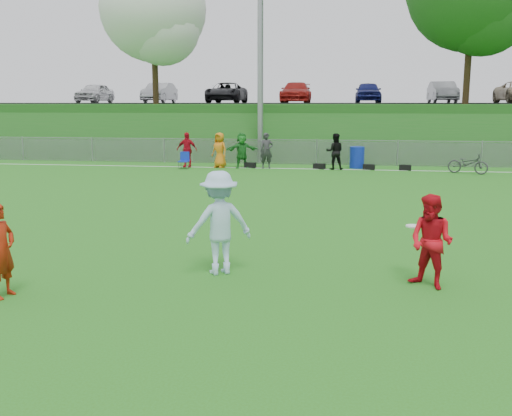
% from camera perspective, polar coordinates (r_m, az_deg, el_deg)
% --- Properties ---
extents(ground, '(120.00, 120.00, 0.00)m').
position_cam_1_polar(ground, '(9.62, 1.12, -8.33)').
color(ground, '#286A16').
rests_on(ground, ground).
extents(sideline_far, '(60.00, 0.10, 0.01)m').
position_cam_1_polar(sideline_far, '(27.24, 5.89, 3.90)').
color(sideline_far, white).
rests_on(sideline_far, ground).
extents(fence, '(58.00, 0.06, 1.30)m').
position_cam_1_polar(fence, '(29.16, 6.09, 5.60)').
color(fence, gray).
rests_on(fence, ground).
extents(light_pole, '(1.20, 0.40, 12.15)m').
position_cam_1_polar(light_pole, '(30.34, 0.44, 17.31)').
color(light_pole, gray).
rests_on(light_pole, ground).
extents(berm, '(120.00, 18.00, 3.00)m').
position_cam_1_polar(berm, '(40.09, 6.75, 8.12)').
color(berm, '#1C5B19').
rests_on(berm, ground).
extents(parking_lot, '(120.00, 12.00, 0.10)m').
position_cam_1_polar(parking_lot, '(42.05, 6.88, 10.34)').
color(parking_lot, black).
rests_on(parking_lot, berm).
extents(tree_white_flowering, '(6.30, 6.30, 8.78)m').
position_cam_1_polar(tree_white_flowering, '(36.07, -10.02, 18.65)').
color(tree_white_flowering, black).
rests_on(tree_white_flowering, berm).
extents(car_row, '(32.04, 5.18, 1.44)m').
position_cam_1_polar(car_row, '(41.11, 5.21, 11.44)').
color(car_row, silver).
rests_on(car_row, parking_lot).
extents(spectator_row, '(8.08, 1.05, 1.69)m').
position_cam_1_polar(spectator_row, '(27.46, -0.54, 5.77)').
color(spectator_row, '#B90C1C').
rests_on(spectator_row, ground).
extents(gear_bags, '(7.88, 0.46, 0.26)m').
position_cam_1_polar(gear_bags, '(27.30, 7.91, 4.13)').
color(gear_bags, black).
rests_on(gear_bags, ground).
extents(player_red_left, '(0.43, 0.60, 1.55)m').
position_cam_1_polar(player_red_left, '(10.02, -24.13, -3.90)').
color(player_red_left, '#A4200B').
rests_on(player_red_left, ground).
extents(player_red_center, '(0.99, 0.96, 1.60)m').
position_cam_1_polar(player_red_center, '(10.04, 17.13, -3.24)').
color(player_red_center, red).
rests_on(player_red_center, ground).
extents(player_blue, '(1.41, 1.21, 1.90)m').
position_cam_1_polar(player_blue, '(10.40, -3.70, -1.49)').
color(player_blue, '#AACDEC').
rests_on(player_blue, ground).
extents(frisbee, '(0.27, 0.27, 0.03)m').
position_cam_1_polar(frisbee, '(10.61, 15.46, -1.76)').
color(frisbee, silver).
rests_on(frisbee, ground).
extents(recycling_bin, '(0.75, 0.75, 1.03)m').
position_cam_1_polar(recycling_bin, '(27.88, 10.06, 5.00)').
color(recycling_bin, '#0E259F').
rests_on(recycling_bin, ground).
extents(camp_chair, '(0.45, 0.46, 0.81)m').
position_cam_1_polar(camp_chair, '(27.41, -7.23, 4.40)').
color(camp_chair, '#102CAE').
rests_on(camp_chair, ground).
extents(bicycle, '(1.83, 1.29, 0.91)m').
position_cam_1_polar(bicycle, '(26.97, 20.43, 4.19)').
color(bicycle, '#2D2C2F').
rests_on(bicycle, ground).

